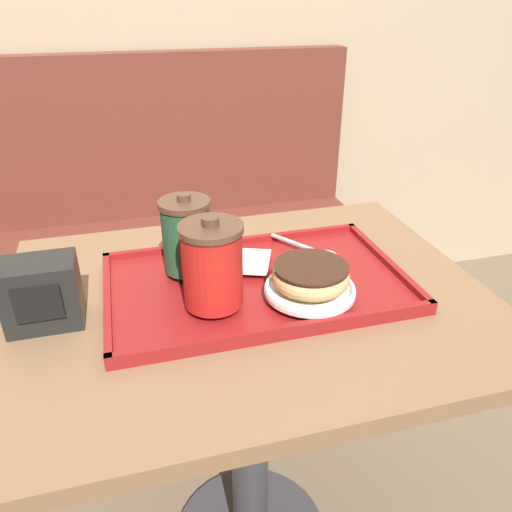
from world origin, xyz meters
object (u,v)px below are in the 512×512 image
(coffee_cup_rear, at_px, (186,235))
(napkin_dispenser, at_px, (41,294))
(spoon, at_px, (318,251))
(donut_chocolate_glazed, at_px, (311,275))
(coffee_cup_front, at_px, (212,264))

(coffee_cup_rear, bearing_deg, napkin_dispenser, -162.11)
(spoon, distance_m, napkin_dispenser, 0.49)
(coffee_cup_rear, xyz_separation_m, donut_chocolate_glazed, (0.18, -0.14, -0.03))
(donut_chocolate_glazed, xyz_separation_m, spoon, (0.07, 0.13, -0.03))
(donut_chocolate_glazed, height_order, napkin_dispenser, napkin_dispenser)
(coffee_cup_front, bearing_deg, spoon, 26.76)
(donut_chocolate_glazed, bearing_deg, coffee_cup_rear, 143.38)
(coffee_cup_front, bearing_deg, napkin_dispenser, 170.46)
(spoon, xyz_separation_m, napkin_dispenser, (-0.49, -0.07, 0.03))
(coffee_cup_rear, height_order, donut_chocolate_glazed, coffee_cup_rear)
(spoon, bearing_deg, coffee_cup_rear, -125.65)
(coffee_cup_front, xyz_separation_m, spoon, (0.23, 0.11, -0.06))
(napkin_dispenser, bearing_deg, coffee_cup_front, -9.54)
(coffee_cup_rear, height_order, napkin_dispenser, coffee_cup_rear)
(coffee_cup_front, xyz_separation_m, napkin_dispenser, (-0.26, 0.04, -0.04))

